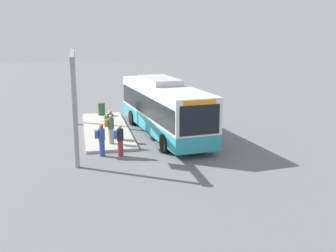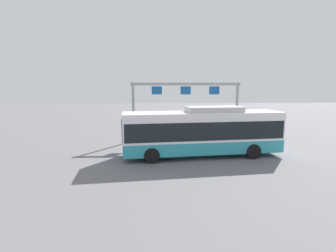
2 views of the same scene
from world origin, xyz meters
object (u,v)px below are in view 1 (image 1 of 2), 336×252
at_px(bus_main, 164,106).
at_px(person_waiting_near, 101,139).
at_px(person_waiting_mid, 120,140).
at_px(person_boarding, 110,128).
at_px(trash_bin, 102,109).
at_px(person_waiting_far, 110,123).

xyz_separation_m(bus_main, person_waiting_near, (3.69, -4.08, -0.92)).
distance_m(bus_main, person_waiting_mid, 5.11).
distance_m(bus_main, person_boarding, 4.06).
relative_size(person_waiting_near, trash_bin, 1.86).
height_order(person_waiting_mid, trash_bin, person_waiting_mid).
relative_size(person_waiting_far, trash_bin, 1.86).
bearing_deg(bus_main, person_boarding, -66.98).
height_order(person_waiting_far, trash_bin, person_waiting_far).
distance_m(person_waiting_far, trash_bin, 6.89).
bearing_deg(trash_bin, bus_main, 29.80).
xyz_separation_m(person_boarding, person_waiting_far, (-1.17, 0.07, 0.00)).
relative_size(person_waiting_mid, trash_bin, 1.86).
bearing_deg(person_waiting_far, person_waiting_mid, -93.68).
height_order(bus_main, trash_bin, bus_main).
bearing_deg(bus_main, person_waiting_mid, -45.71).
bearing_deg(bus_main, person_waiting_near, -54.73).
distance_m(person_waiting_near, trash_bin, 9.77).
xyz_separation_m(bus_main, trash_bin, (-6.06, -3.47, -1.20)).
bearing_deg(person_waiting_mid, person_waiting_far, 90.37).
xyz_separation_m(person_boarding, trash_bin, (-8.04, -0.01, -0.44)).
distance_m(person_waiting_mid, person_waiting_far, 3.11).
distance_m(person_boarding, person_waiting_far, 1.17).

